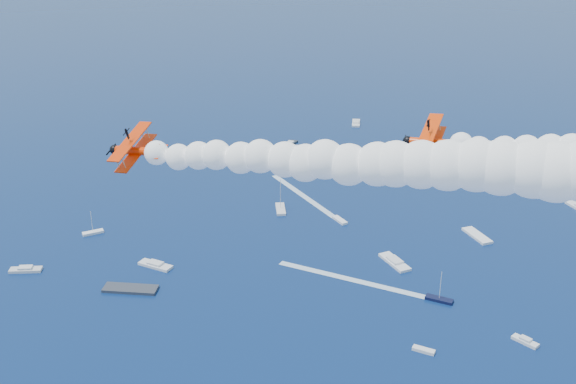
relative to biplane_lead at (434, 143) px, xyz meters
The scene contains 5 objects.
biplane_lead is the anchor object (origin of this frame).
biplane_trail 36.34m from the biplane_lead, 143.15° to the right, with size 7.36×8.26×4.98m, color #FC3505, non-canonical shape.
smoke_trail_trail 15.43m from the biplane_lead, 73.40° to the right, with size 68.27×20.42×12.55m, color white, non-canonical shape.
spectator_boats 101.65m from the biplane_lead, 102.42° to the left, with size 218.67×191.55×0.70m.
boat_wakes 109.29m from the biplane_lead, 127.65° to the left, with size 73.22×51.54×0.04m.
Camera 1 is at (40.57, -53.24, 85.63)m, focal length 43.03 mm.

